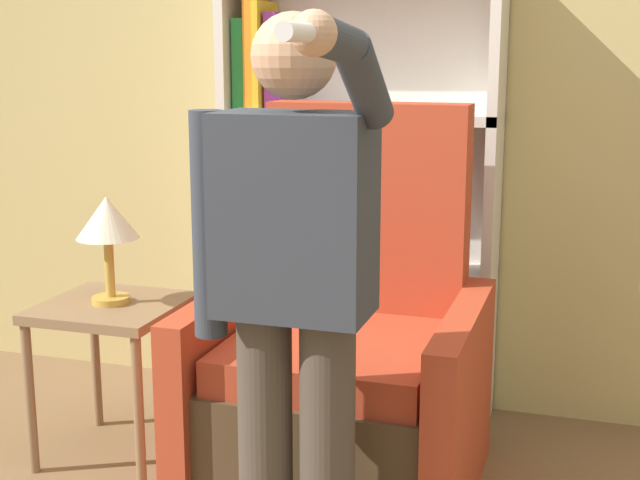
% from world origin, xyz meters
% --- Properties ---
extents(wall_back, '(8.00, 0.06, 2.80)m').
position_xyz_m(wall_back, '(0.00, 2.03, 1.40)').
color(wall_back, tan).
rests_on(wall_back, ground_plane).
extents(bookcase, '(1.13, 0.28, 1.86)m').
position_xyz_m(bookcase, '(0.02, 1.87, 0.91)').
color(bookcase, silver).
rests_on(bookcase, ground_plane).
extents(armchair, '(0.93, 0.90, 1.32)m').
position_xyz_m(armchair, '(0.26, 1.21, 0.40)').
color(armchair, '#4C3823').
rests_on(armchair, ground_plane).
extents(person_standing, '(0.54, 0.78, 1.60)m').
position_xyz_m(person_standing, '(0.32, 0.48, 0.91)').
color(person_standing, '#473D33').
rests_on(person_standing, ground_plane).
extents(side_table, '(0.49, 0.49, 0.60)m').
position_xyz_m(side_table, '(-0.61, 1.13, 0.50)').
color(side_table, '#846647').
rests_on(side_table, ground_plane).
extents(table_lamp, '(0.23, 0.23, 0.39)m').
position_xyz_m(table_lamp, '(-0.61, 1.13, 0.89)').
color(table_lamp, gold).
rests_on(table_lamp, side_table).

